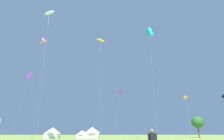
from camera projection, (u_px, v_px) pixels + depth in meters
name	position (u px, v px, depth m)	size (l,w,h in m)	color
kite_magenta_diamond	(120.00, 94.00, 61.02)	(2.15, 1.47, 15.10)	#E02DA3
kite_white_parafoil	(49.00, 13.00, 46.18)	(3.32, 2.46, 30.40)	white
kite_purple_diamond	(29.00, 76.00, 63.19)	(3.07, 2.65, 21.48)	purple
kite_cyan_box	(149.00, 32.00, 62.73)	(2.63, 3.54, 35.33)	#1EB7CC
kite_yellow_parafoil	(101.00, 41.00, 54.67)	(2.88, 2.66, 27.82)	yellow
kite_orange_diamond	(186.00, 99.00, 54.83)	(0.83, 2.53, 12.25)	orange
kite_pink_delta	(44.00, 41.00, 69.98)	(3.44, 3.43, 35.70)	pink
festival_tent_left	(53.00, 132.00, 57.56)	(4.94, 4.94, 3.21)	white
festival_tent_right	(82.00, 134.00, 57.33)	(3.62, 3.62, 2.35)	white
festival_tent_center	(92.00, 132.00, 57.48)	(5.10, 5.10, 3.32)	white
tree_distant_left	(197.00, 122.00, 67.65)	(4.20, 4.20, 7.42)	brown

